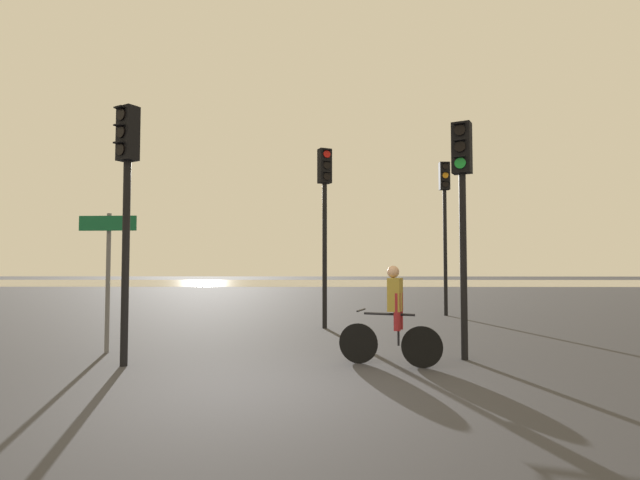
{
  "coord_description": "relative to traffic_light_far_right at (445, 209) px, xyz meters",
  "views": [
    {
      "loc": [
        0.64,
        -6.47,
        1.65
      ],
      "look_at": [
        0.5,
        5.0,
        2.2
      ],
      "focal_mm": 28.0,
      "sensor_mm": 36.0,
      "label": 1
    }
  ],
  "objects": [
    {
      "name": "traffic_light_near_right",
      "position": [
        -1.45,
        -7.38,
        -0.52
      ],
      "size": [
        0.39,
        0.42,
        4.13
      ],
      "rotation": [
        0.0,
        0.0,
        2.66
      ],
      "color": "black",
      "rests_on": "ground"
    },
    {
      "name": "traffic_light_near_left",
      "position": [
        -7.11,
        -7.98,
        -0.45
      ],
      "size": [
        0.4,
        0.42,
        4.25
      ],
      "rotation": [
        0.0,
        0.0,
        2.59
      ],
      "color": "black",
      "rests_on": "ground"
    },
    {
      "name": "water_strip",
      "position": [
        -4.47,
        28.04,
        -3.41
      ],
      "size": [
        80.0,
        16.0,
        0.01
      ],
      "primitive_type": "cube",
      "color": "gray",
      "rests_on": "ground"
    },
    {
      "name": "traffic_light_center",
      "position": [
        -3.87,
        -3.2,
        -0.19
      ],
      "size": [
        0.39,
        0.41,
        4.65
      ],
      "rotation": [
        0.0,
        0.0,
        3.58
      ],
      "color": "black",
      "rests_on": "ground"
    },
    {
      "name": "direction_sign_post",
      "position": [
        -7.92,
        -6.79,
        -1.71
      ],
      "size": [
        1.1,
        0.14,
        2.6
      ],
      "rotation": [
        0.0,
        0.0,
        3.09
      ],
      "color": "slate",
      "rests_on": "ground"
    },
    {
      "name": "cyclist",
      "position": [
        -2.74,
        -7.91,
        -2.59
      ],
      "size": [
        1.62,
        0.7,
        1.62
      ],
      "rotation": [
        0.0,
        0.0,
        1.22
      ],
      "color": "black",
      "rests_on": "ground"
    },
    {
      "name": "ground_plane",
      "position": [
        -4.47,
        -9.6,
        -3.41
      ],
      "size": [
        120.0,
        120.0,
        0.0
      ],
      "primitive_type": "plane",
      "color": "#333338"
    },
    {
      "name": "traffic_light_far_right",
      "position": [
        0.0,
        0.0,
        0.0
      ],
      "size": [
        0.33,
        0.34,
        4.95
      ],
      "rotation": [
        0.0,
        0.0,
        3.17
      ],
      "color": "black",
      "rests_on": "ground"
    }
  ]
}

